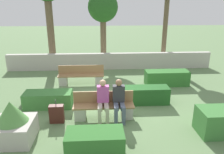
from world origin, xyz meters
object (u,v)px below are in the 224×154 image
person_seated_woman (119,98)px  tree_center_left (103,9)px  suitcase (57,114)px  bench_front (104,108)px  person_seated_man (103,99)px  bench_left_side (81,77)px  planter_corner_left (13,124)px

person_seated_woman → tree_center_left: 7.52m
person_seated_woman → suitcase: person_seated_woman is taller
bench_front → person_seated_man: person_seated_man is taller
tree_center_left → person_seated_man: bearing=-91.5°
bench_left_side → suitcase: size_ratio=2.69×
bench_front → bench_left_side: bearing=106.7°
bench_left_side → planter_corner_left: size_ratio=1.81×
bench_front → tree_center_left: size_ratio=0.46×
bench_left_side → planter_corner_left: 4.63m
person_seated_woman → suitcase: size_ratio=1.71×
bench_front → person_seated_man: size_ratio=1.48×
person_seated_woman → tree_center_left: size_ratio=0.31×
bench_front → person_seated_man: bearing=-96.4°
person_seated_man → suitcase: size_ratio=1.71×
bench_left_side → person_seated_woman: size_ratio=1.58×
planter_corner_left → suitcase: (1.01, 0.91, -0.22)m
person_seated_woman → suitcase: bearing=-177.8°
bench_left_side → person_seated_man: person_seated_man is taller
person_seated_man → suitcase: (-1.48, -0.08, -0.45)m
bench_front → tree_center_left: tree_center_left is taller
bench_front → suitcase: bench_front is taller
bench_left_side → person_seated_man: bearing=-80.0°
person_seated_woman → bench_left_side: bearing=113.4°
person_seated_man → tree_center_left: bearing=88.5°
person_seated_man → planter_corner_left: person_seated_man is taller
person_seated_man → suitcase: person_seated_man is taller
person_seated_man → person_seated_woman: size_ratio=1.00×
bench_front → person_seated_woman: person_seated_woman is taller
suitcase → planter_corner_left: bearing=-138.0°
person_seated_man → person_seated_woman: (0.51, 0.00, 0.00)m
suitcase → person_seated_woman: bearing=2.2°
planter_corner_left → suitcase: planter_corner_left is taller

